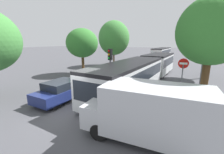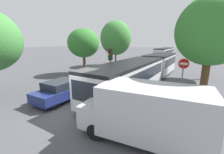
# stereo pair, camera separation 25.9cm
# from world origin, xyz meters

# --- Properties ---
(ground_plane) EXTENTS (200.00, 200.00, 0.00)m
(ground_plane) POSITION_xyz_m (0.00, 0.00, 0.00)
(ground_plane) COLOR #47474C
(articulated_bus) EXTENTS (2.91, 16.71, 2.47)m
(articulated_bus) POSITION_xyz_m (1.76, 8.00, 1.43)
(articulated_bus) COLOR silver
(articulated_bus) RESTS_ON ground
(city_bus_rear) EXTENTS (2.72, 11.22, 2.40)m
(city_bus_rear) POSITION_xyz_m (-1.75, 33.52, 1.39)
(city_bus_rear) COLOR silver
(city_bus_rear) RESTS_ON ground
(queued_car_navy) EXTENTS (1.75, 4.01, 1.39)m
(queued_car_navy) POSITION_xyz_m (-1.84, 1.09, 0.70)
(queued_car_navy) COLOR navy
(queued_car_navy) RESTS_ON ground
(queued_car_blue) EXTENTS (1.84, 4.23, 1.46)m
(queued_car_blue) POSITION_xyz_m (-1.71, 6.15, 0.74)
(queued_car_blue) COLOR #284799
(queued_car_blue) RESTS_ON ground
(queued_car_tan) EXTENTS (1.87, 4.30, 1.49)m
(queued_car_tan) POSITION_xyz_m (-1.91, 10.84, 0.75)
(queued_car_tan) COLOR tan
(queued_car_tan) RESTS_ON ground
(queued_car_graphite) EXTENTS (1.77, 4.07, 1.41)m
(queued_car_graphite) POSITION_xyz_m (-1.98, 16.78, 0.71)
(queued_car_graphite) COLOR #47474C
(queued_car_graphite) RESTS_ON ground
(queued_car_red) EXTENTS (1.94, 4.46, 1.54)m
(queued_car_red) POSITION_xyz_m (-1.86, 21.66, 0.78)
(queued_car_red) COLOR #B21E19
(queued_car_red) RESTS_ON ground
(white_van) EXTENTS (5.17, 2.43, 2.31)m
(white_van) POSITION_xyz_m (4.50, -0.23, 1.24)
(white_van) COLOR #B7BABF
(white_van) RESTS_ON ground
(traffic_light) EXTENTS (0.37, 0.39, 3.40)m
(traffic_light) POSITION_xyz_m (-0.15, 4.69, 2.50)
(traffic_light) COLOR #56595E
(traffic_light) RESTS_ON ground
(no_entry_sign) EXTENTS (0.70, 0.08, 2.82)m
(no_entry_sign) POSITION_xyz_m (5.16, 5.70, 1.88)
(no_entry_sign) COLOR #56595E
(no_entry_sign) RESTS_ON ground
(direction_sign_post) EXTENTS (0.15, 1.40, 3.60)m
(direction_sign_post) POSITION_xyz_m (6.31, 5.95, 2.55)
(direction_sign_post) COLOR #56595E
(direction_sign_post) RESTS_ON ground
(tree_left_mid) EXTENTS (3.81, 3.81, 5.51)m
(tree_left_mid) POSITION_xyz_m (-6.25, 8.69, 3.68)
(tree_left_mid) COLOR #51381E
(tree_left_mid) RESTS_ON ground
(tree_left_far) EXTENTS (4.98, 4.98, 7.24)m
(tree_left_far) POSITION_xyz_m (-6.05, 16.24, 4.51)
(tree_left_far) COLOR #51381E
(tree_left_far) RESTS_ON ground
(tree_right_near) EXTENTS (3.43, 3.43, 6.18)m
(tree_right_near) POSITION_xyz_m (6.41, 3.54, 4.35)
(tree_right_near) COLOR #51381E
(tree_right_near) RESTS_ON ground
(tree_right_mid) EXTENTS (3.57, 3.57, 6.49)m
(tree_right_mid) POSITION_xyz_m (6.83, 13.21, 4.66)
(tree_right_mid) COLOR #51381E
(tree_right_mid) RESTS_ON ground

